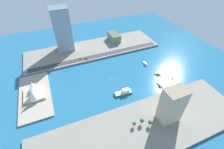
{
  "coord_description": "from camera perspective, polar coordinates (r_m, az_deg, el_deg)",
  "views": [
    {
      "loc": [
        -162.85,
        67.15,
        157.55
      ],
      "look_at": [
        3.19,
        -2.14,
        5.55
      ],
      "focal_mm": 25.66,
      "sensor_mm": 36.0,
      "label": 1
    }
  ],
  "objects": [
    {
      "name": "ground_plane",
      "position": [
        236.33,
        -0.18,
        -1.62
      ],
      "size": [
        440.0,
        440.0,
        0.0
      ],
      "primitive_type": "plane",
      "color": "#23668E"
    },
    {
      "name": "quay_west",
      "position": [
        185.31,
        10.97,
        -18.38
      ],
      "size": [
        70.0,
        240.0,
        3.0
      ],
      "primitive_type": "cube",
      "color": "gray",
      "rests_on": "ground_plane"
    },
    {
      "name": "quay_east",
      "position": [
        303.65,
        -6.69,
        8.98
      ],
      "size": [
        70.0,
        240.0,
        3.0
      ],
      "primitive_type": "cube",
      "color": "gray",
      "rests_on": "ground_plane"
    },
    {
      "name": "peninsula_point",
      "position": [
        235.37,
        -25.74,
        -6.59
      ],
      "size": [
        86.37,
        39.09,
        2.0
      ],
      "primitive_type": "cube",
      "color": "#A89E89",
      "rests_on": "ground_plane"
    },
    {
      "name": "road_strip",
      "position": [
        281.19,
        -5.08,
        6.7
      ],
      "size": [
        10.41,
        228.0,
        0.15
      ],
      "primitive_type": "cube",
      "color": "#38383D",
      "rests_on": "quay_east"
    },
    {
      "name": "patrol_launch_navy",
      "position": [
        235.57,
        16.76,
        -3.55
      ],
      "size": [
        12.06,
        6.41,
        3.26
      ],
      "color": "#1E284C",
      "rests_on": "ground_plane"
    },
    {
      "name": "ferry_green_doubledeck",
      "position": [
        214.06,
        4.18,
        -6.35
      ],
      "size": [
        9.23,
        25.98,
        7.55
      ],
      "color": "#2D8C4C",
      "rests_on": "ground_plane"
    },
    {
      "name": "yacht_sleek_gray",
      "position": [
        269.5,
        11.69,
        3.81
      ],
      "size": [
        13.08,
        5.63,
        3.76
      ],
      "color": "#999EA3",
      "rests_on": "ground_plane"
    },
    {
      "name": "water_taxi_orange",
      "position": [
        253.67,
        16.12,
        0.29
      ],
      "size": [
        9.98,
        9.97,
        3.37
      ],
      "color": "orange",
      "rests_on": "ground_plane"
    },
    {
      "name": "sailboat_small_white",
      "position": [
        252.47,
        20.87,
        -1.31
      ],
      "size": [
        8.9,
        6.01,
        11.21
      ],
      "color": "white",
      "rests_on": "ground_plane"
    },
    {
      "name": "office_block_beige",
      "position": [
        180.65,
        20.51,
        -10.33
      ],
      "size": [
        16.94,
        23.4,
        44.68
      ],
      "color": "#C6B793",
      "rests_on": "quay_west"
    },
    {
      "name": "terminal_long_green",
      "position": [
        325.49,
        0.73,
        13.24
      ],
      "size": [
        32.23,
        17.48,
        13.98
      ],
      "color": "slate",
      "rests_on": "quay_east"
    },
    {
      "name": "tower_tall_glass",
      "position": [
        294.12,
        -17.29,
        14.95
      ],
      "size": [
        26.03,
        28.93,
        74.8
      ],
      "color": "#8C9EB2",
      "rests_on": "quay_east"
    },
    {
      "name": "pickup_red",
      "position": [
        274.37,
        -9.15,
        5.57
      ],
      "size": [
        2.18,
        4.54,
        1.55
      ],
      "color": "black",
      "rests_on": "road_strip"
    },
    {
      "name": "sedan_silver",
      "position": [
        277.56,
        -11.33,
        5.72
      ],
      "size": [
        2.03,
        4.86,
        1.53
      ],
      "color": "black",
      "rests_on": "road_strip"
    },
    {
      "name": "traffic_light_waterfront",
      "position": [
        279.64,
        -0.5,
        7.7
      ],
      "size": [
        0.36,
        0.36,
        6.5
      ],
      "color": "black",
      "rests_on": "quay_east"
    },
    {
      "name": "opera_landmark",
      "position": [
        228.7,
        -26.35,
        -5.28
      ],
      "size": [
        31.59,
        25.83,
        20.16
      ],
      "color": "#BCAD93",
      "rests_on": "peninsula_point"
    },
    {
      "name": "park_tree_cluster",
      "position": [
        181.77,
        10.95,
        -16.22
      ],
      "size": [
        9.92,
        20.59,
        7.71
      ],
      "color": "brown",
      "rests_on": "quay_west"
    }
  ]
}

